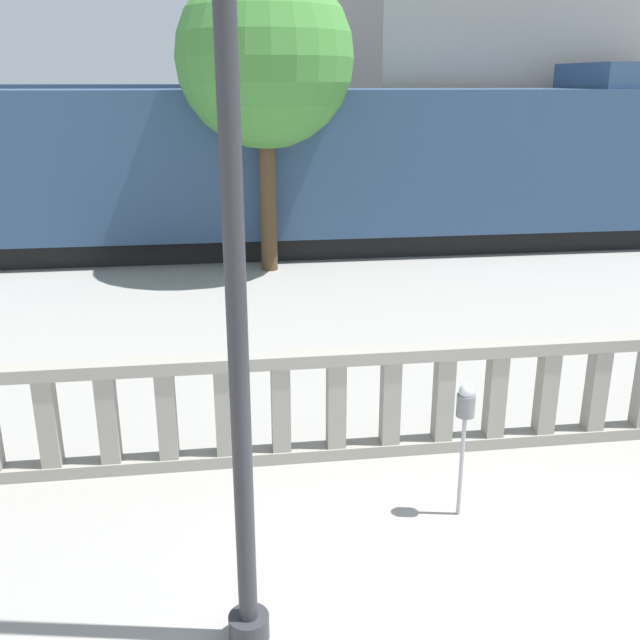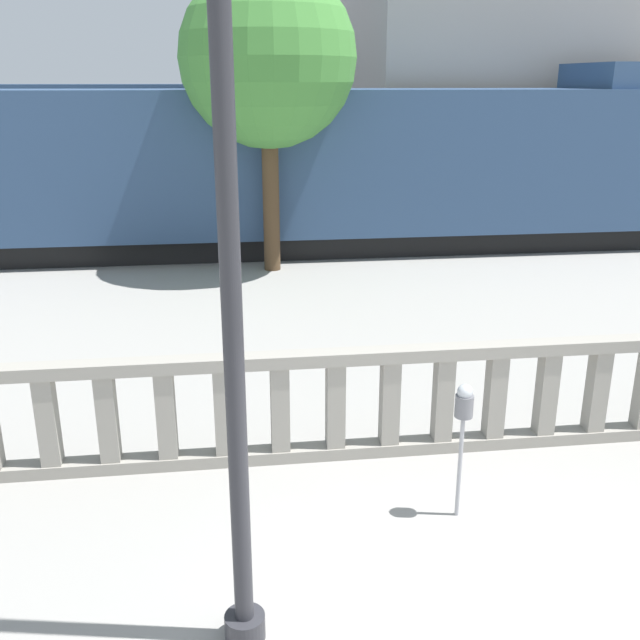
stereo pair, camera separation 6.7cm
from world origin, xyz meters
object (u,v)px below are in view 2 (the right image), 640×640
Objects in this scene: parking_meter at (464,412)px; train_far at (197,134)px; train_near at (133,171)px; lamppost at (228,222)px; tree_left at (268,59)px.

train_far is (-3.14, 23.07, 0.92)m from parking_meter.
train_near is 1.14× the size of train_far.
train_near is at bearing 99.51° from lamppost.
tree_left is at bearing 85.14° from lamppost.
parking_meter is at bearing -82.24° from train_far.
train_near is 11.39m from train_far.
tree_left is at bearing -81.50° from train_far.
train_near is (-2.19, 13.09, -1.20)m from lamppost.
parking_meter is 0.06× the size of train_far.
parking_meter is at bearing -83.27° from tree_left.
lamppost reaches higher than train_near.
tree_left reaches higher than train_near.
tree_left is (0.94, 11.10, 1.24)m from lamppost.
train_far is at bearing 84.24° from train_near.
parking_meter is 0.22× the size of tree_left.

